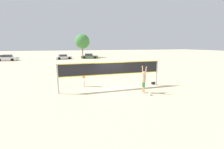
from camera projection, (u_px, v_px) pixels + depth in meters
ground_plane at (112, 89)px, 13.05m from camera, size 200.00×200.00×0.00m
volleyball_net at (112, 70)px, 12.73m from camera, size 8.92×0.13×2.35m
player_spiker at (144, 79)px, 11.80m from camera, size 0.28×0.71×2.17m
player_blocker at (84, 75)px, 13.69m from camera, size 0.28×0.69×2.06m
volleyball at (150, 94)px, 11.41m from camera, size 0.22×0.22×0.22m
gear_bag at (154, 83)px, 14.64m from camera, size 0.41×0.27×0.21m
parked_car_near at (63, 57)px, 40.60m from camera, size 4.63×2.73×1.29m
parked_car_mid at (8, 58)px, 36.39m from camera, size 4.72×2.44×1.50m
parked_car_far at (90, 56)px, 42.95m from camera, size 5.02×2.62×1.39m
tree_left_cluster at (82, 41)px, 46.70m from camera, size 4.51×4.51×7.17m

